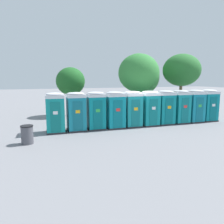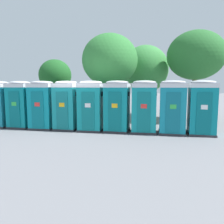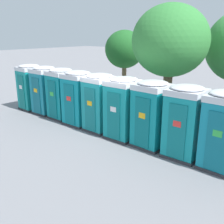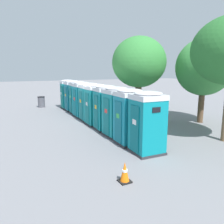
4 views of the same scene
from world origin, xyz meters
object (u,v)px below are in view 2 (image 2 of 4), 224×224
at_px(portapotty_4, 67,105).
at_px(portapotty_7, 144,106).
at_px(portapotty_6, 117,106).
at_px(street_tree_3, 145,69).
at_px(street_tree_0, 55,75).
at_px(street_tree_1, 110,61).
at_px(portapotty_8, 172,107).
at_px(portapotty_9, 202,107).
at_px(portapotty_5, 91,106).
at_px(portapotty_3, 43,105).
at_px(portapotty_2, 21,104).
at_px(street_tree_2, 196,56).

xyz_separation_m(portapotty_4, portapotty_7, (3.99, -0.13, -0.00)).
xyz_separation_m(portapotty_4, portapotty_6, (2.66, -0.08, -0.00)).
xyz_separation_m(portapotty_4, street_tree_3, (3.99, 6.12, 2.24)).
bearing_deg(portapotty_7, street_tree_0, 138.58).
height_order(street_tree_1, street_tree_3, street_tree_1).
height_order(portapotty_8, portapotty_9, same).
distance_m(portapotty_5, portapotty_7, 2.66).
xyz_separation_m(portapotty_3, street_tree_3, (5.32, 6.10, 2.24)).
relative_size(portapotty_2, portapotty_5, 1.00).
bearing_deg(portapotty_7, street_tree_1, 127.10).
relative_size(portapotty_5, portapotty_6, 1.00).
xyz_separation_m(portapotty_6, street_tree_1, (-0.82, 2.79, 2.53)).
relative_size(portapotty_5, portapotty_8, 1.00).
xyz_separation_m(street_tree_1, street_tree_3, (2.15, 3.41, -0.30)).
relative_size(portapotty_8, portapotty_9, 1.00).
bearing_deg(portapotty_9, street_tree_3, 112.74).
bearing_deg(street_tree_2, portapotty_4, -150.73).
bearing_deg(street_tree_1, street_tree_3, 57.75).
bearing_deg(street_tree_0, portapotty_2, -84.47).
distance_m(portapotty_8, street_tree_2, 5.44).
height_order(portapotty_4, portapotty_7, same).
bearing_deg(portapotty_2, portapotty_4, -3.15).
bearing_deg(portapotty_2, street_tree_3, 41.94).
relative_size(portapotty_6, street_tree_0, 0.58).
bearing_deg(portapotty_6, portapotty_2, 177.53).
xyz_separation_m(portapotty_3, portapotty_7, (5.32, -0.15, 0.00)).
xyz_separation_m(street_tree_0, street_tree_1, (5.09, -3.54, 0.69)).
distance_m(portapotty_7, portapotty_9, 2.66).
height_order(portapotty_2, portapotty_8, same).
height_order(portapotty_3, portapotty_4, same).
xyz_separation_m(street_tree_2, street_tree_3, (-3.17, 2.10, -0.67)).
relative_size(portapotty_6, street_tree_1, 0.47).
relative_size(portapotty_6, street_tree_2, 0.44).
bearing_deg(portapotty_6, portapotty_5, -179.62).
xyz_separation_m(portapotty_7, portapotty_8, (1.33, -0.06, -0.00)).
height_order(portapotty_8, street_tree_1, street_tree_1).
bearing_deg(street_tree_3, portapotty_8, -78.17).
height_order(portapotty_2, portapotty_4, same).
bearing_deg(street_tree_0, street_tree_2, -12.10).
distance_m(portapotty_6, street_tree_0, 8.85).
distance_m(portapotty_3, portapotty_4, 1.33).
height_order(portapotty_2, portapotty_5, same).
distance_m(portapotty_3, portapotty_6, 3.99).
bearing_deg(portapotty_7, portapotty_9, -1.65).
distance_m(street_tree_0, street_tree_3, 7.25).
height_order(portapotty_4, street_tree_3, street_tree_3).
xyz_separation_m(portapotty_2, street_tree_2, (9.82, 3.87, 2.91)).
relative_size(portapotty_5, portapotty_7, 1.00).
relative_size(portapotty_4, street_tree_3, 0.48).
xyz_separation_m(portapotty_7, street_tree_0, (-7.23, 6.38, 1.84)).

